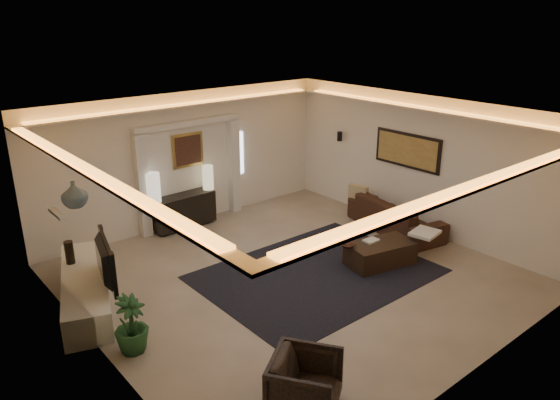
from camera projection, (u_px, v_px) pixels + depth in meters
floor at (293, 277)px, 9.48m from camera, size 7.00×7.00×0.00m
ceiling at (294, 116)px, 8.50m from camera, size 7.00×7.00×0.00m
wall_back at (188, 159)px, 11.52m from camera, size 7.00×0.00×7.00m
wall_front at (483, 275)px, 6.46m from camera, size 7.00×0.00×7.00m
wall_left at (91, 259)px, 6.88m from camera, size 0.00×7.00×7.00m
wall_right at (419, 164)px, 11.10m from camera, size 0.00×7.00×7.00m
cove_soffit at (294, 133)px, 8.59m from camera, size 7.00×7.00×0.04m
daylight_slit at (239, 153)px, 12.35m from camera, size 0.25×0.03×1.00m
area_rug at (317, 274)px, 9.57m from camera, size 4.00×3.00×0.01m
pilaster_left at (142, 186)px, 10.87m from camera, size 0.22×0.20×2.20m
pilaster_right at (234, 166)px, 12.26m from camera, size 0.22×0.20×2.20m
alcove_header at (188, 123)px, 11.17m from camera, size 2.52×0.20×0.12m
painting_frame at (188, 150)px, 11.43m from camera, size 0.74×0.04×0.74m
painting_canvas at (188, 150)px, 11.41m from camera, size 0.62×0.02×0.62m
art_panel_frame at (407, 150)px, 11.21m from camera, size 0.04×1.64×0.74m
art_panel_gold at (407, 150)px, 11.20m from camera, size 0.02×1.50×0.62m
wall_sconce at (340, 136)px, 12.54m from camera, size 0.12×0.12×0.22m
wall_niche at (57, 214)px, 7.86m from camera, size 0.10×0.55×0.04m
console at (184, 210)px, 11.51m from camera, size 1.40×0.48×0.70m
lamp_left at (153, 186)px, 10.87m from camera, size 0.30×0.30×0.62m
lamp_right at (208, 174)px, 11.66m from camera, size 0.27×0.27×0.54m
media_ledge at (85, 289)px, 8.61m from camera, size 1.53×2.79×0.51m
tv at (99, 263)px, 8.17m from camera, size 1.26×0.48×0.73m
figurine at (70, 254)px, 8.87m from camera, size 0.16×0.16×0.40m
ginger_jar at (74, 194)px, 8.00m from camera, size 0.45×0.45×0.41m
plant at (131, 325)px, 7.28m from camera, size 0.65×0.65×0.84m
sofa at (396, 216)px, 11.38m from camera, size 2.40×1.31×0.66m
throw_blanket at (425, 233)px, 9.96m from camera, size 0.61×0.53×0.06m
throw_pillow at (358, 195)px, 12.01m from camera, size 0.24×0.47×0.45m
coffee_table at (380, 254)px, 9.89m from camera, size 1.35×0.93×0.46m
bowl at (347, 247)px, 9.63m from camera, size 0.29×0.29×0.07m
magazine at (371, 242)px, 9.88m from camera, size 0.29×0.21×0.03m
armchair at (305, 385)px, 6.20m from camera, size 1.10×1.10×0.73m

